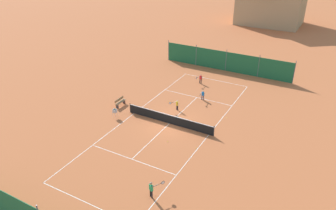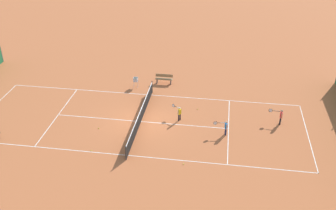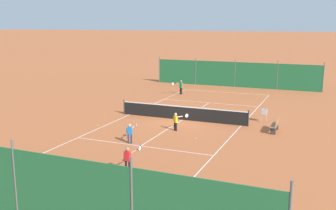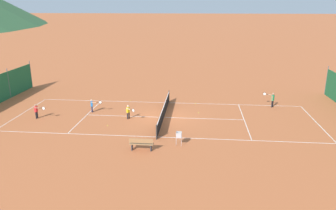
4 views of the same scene
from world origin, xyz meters
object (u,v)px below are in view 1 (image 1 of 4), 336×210
object	(u,v)px
player_far_baseline	(152,188)
tennis_ball_service_box	(196,148)
tennis_ball_alley_left	(168,101)
tennis_net	(169,119)
tennis_ball_alley_right	(168,141)
player_near_baseline	(200,78)
courtside_bench	(120,102)
tennis_ball_mid_court	(227,118)
player_far_service	(203,95)
ball_hopper	(115,111)
player_near_service	(177,104)

from	to	relation	value
player_far_baseline	tennis_ball_service_box	size ratio (longest dim) A/B	19.96
tennis_ball_service_box	tennis_ball_alley_left	bearing A→B (deg)	134.20
tennis_net	player_far_baseline	size ratio (longest dim) A/B	6.97
tennis_net	tennis_ball_alley_right	distance (m)	3.15
player_near_baseline	tennis_ball_service_box	distance (m)	13.59
player_near_baseline	courtside_bench	bearing A→B (deg)	-118.82
tennis_ball_mid_court	player_far_service	bearing A→B (deg)	146.34
tennis_net	courtside_bench	xyz separation A→B (m)	(-6.34, 0.72, -0.05)
tennis_ball_service_box	courtside_bench	xyz separation A→B (m)	(-10.31, 3.22, 0.42)
tennis_ball_alley_left	ball_hopper	distance (m)	6.33
tennis_ball_alley_left	tennis_ball_alley_right	world-z (taller)	same
tennis_ball_service_box	courtside_bench	size ratio (longest dim) A/B	0.04
player_far_baseline	player_near_baseline	distance (m)	19.90
player_far_baseline	player_far_service	xyz separation A→B (m)	(-2.88, 15.38, -0.11)
tennis_ball_mid_court	tennis_ball_alley_right	distance (m)	7.18
player_far_service	tennis_ball_service_box	world-z (taller)	player_far_service
player_far_service	ball_hopper	distance (m)	9.81
player_far_baseline	player_far_service	distance (m)	15.65
tennis_net	courtside_bench	distance (m)	6.38
player_near_baseline	player_far_baseline	bearing A→B (deg)	-75.83
player_far_baseline	player_near_service	bearing A→B (deg)	109.70
player_far_service	courtside_bench	xyz separation A→B (m)	(-7.12, -5.42, -0.20)
tennis_ball_mid_court	courtside_bench	distance (m)	11.23
tennis_net	player_near_service	distance (m)	2.81
tennis_ball_alley_left	tennis_ball_mid_court	bearing A→B (deg)	-2.74
player_near_service	tennis_ball_service_box	size ratio (longest dim) A/B	17.07
tennis_ball_alley_right	courtside_bench	bearing A→B (deg)	155.50
tennis_ball_mid_court	ball_hopper	distance (m)	11.11
player_far_service	tennis_ball_alley_left	bearing A→B (deg)	-145.68
tennis_ball_alley_left	player_near_baseline	bearing A→B (deg)	79.35
player_far_baseline	ball_hopper	distance (m)	11.81
tennis_net	tennis_ball_mid_court	xyz separation A→B (m)	(4.48, 3.67, -0.47)
player_near_service	tennis_ball_mid_court	bearing A→B (deg)	10.37
player_near_baseline	tennis_net	bearing A→B (deg)	-83.10
player_near_service	tennis_ball_alley_right	bearing A→B (deg)	-70.09
tennis_net	tennis_ball_mid_court	size ratio (longest dim) A/B	139.09
player_near_baseline	tennis_ball_mid_court	world-z (taller)	player_near_baseline
tennis_ball_alley_left	courtside_bench	xyz separation A→B (m)	(-3.99, -3.28, 0.42)
tennis_ball_alley_right	tennis_ball_mid_court	bearing A→B (deg)	64.32
ball_hopper	tennis_ball_alley_right	bearing A→B (deg)	-10.49
player_near_baseline	ball_hopper	size ratio (longest dim) A/B	1.33
player_near_service	tennis_ball_alley_right	xyz separation A→B (m)	(2.00, -5.53, -0.63)
player_near_service	player_far_service	distance (m)	3.68
tennis_ball_service_box	tennis_ball_alley_right	distance (m)	2.62
player_far_service	player_near_service	bearing A→B (deg)	-112.62
player_near_service	tennis_ball_mid_court	distance (m)	5.24
courtside_bench	player_far_baseline	bearing A→B (deg)	-44.91
player_far_service	player_near_baseline	distance (m)	4.39
player_near_service	courtside_bench	distance (m)	6.06
player_far_service	tennis_ball_alley_left	xyz separation A→B (m)	(-3.13, -2.14, -0.62)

